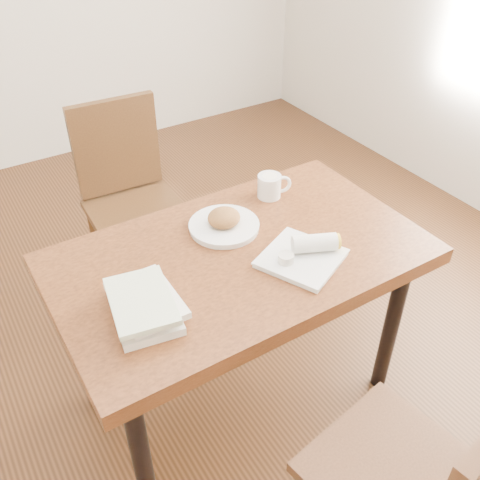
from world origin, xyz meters
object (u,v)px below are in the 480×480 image
plate_burrito (306,253)px  chair_far (129,190)px  chair_near (427,480)px  book_stack (144,304)px  plate_scone (224,223)px  coffee_mug (270,186)px  table (240,271)px

plate_burrito → chair_far: bearing=102.1°
chair_near → chair_far: same height
chair_far → book_stack: bearing=-108.6°
chair_far → plate_scone: 0.78m
chair_far → plate_burrito: bearing=-77.9°
chair_far → coffee_mug: chair_far is taller
coffee_mug → plate_burrito: 0.40m
chair_far → plate_burrito: (0.22, -1.04, 0.23)m
coffee_mug → chair_far: bearing=117.9°
chair_near → chair_far: (-0.10, 1.73, 0.00)m
plate_burrito → book_stack: bearing=174.9°
plate_scone → plate_burrito: size_ratio=0.79×
chair_near → plate_burrito: chair_near is taller
plate_scone → coffee_mug: coffee_mug is taller
plate_burrito → book_stack: (-0.55, 0.05, 0.01)m
table → plate_burrito: (0.16, -0.15, 0.11)m
chair_near → plate_burrito: bearing=79.9°
plate_scone → coffee_mug: 0.28m
chair_near → plate_burrito: (0.12, 0.70, 0.23)m
coffee_mug → plate_burrito: coffee_mug is taller
plate_burrito → book_stack: 0.56m
chair_far → coffee_mug: size_ratio=7.19×
plate_scone → coffee_mug: size_ratio=1.91×
table → plate_burrito: 0.25m
chair_near → chair_far: size_ratio=1.00×
plate_scone → book_stack: 0.48m
plate_burrito → book_stack: plate_burrito is taller
book_stack → table: bearing=14.1°
chair_near → plate_burrito: size_ratio=2.99×
coffee_mug → plate_burrito: (-0.12, -0.38, -0.02)m
plate_scone → book_stack: size_ratio=0.88×
table → chair_far: chair_far is taller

